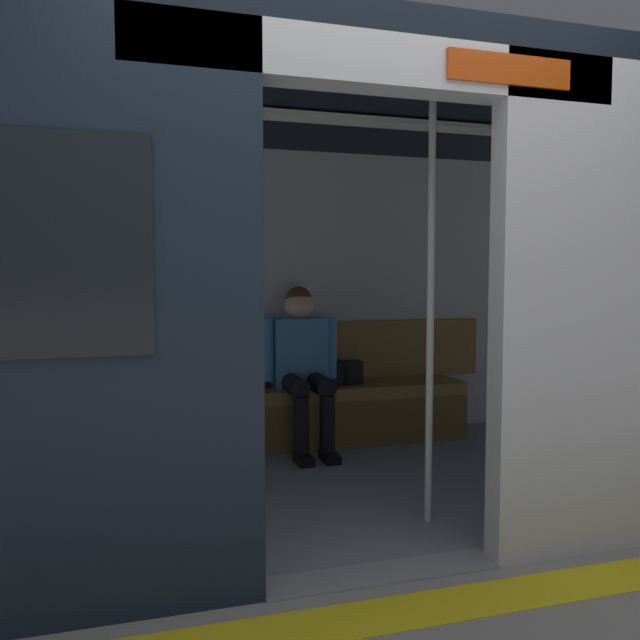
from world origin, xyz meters
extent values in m
plane|color=gray|center=(0.00, 0.00, 0.00)|extent=(60.00, 60.00, 0.00)
cube|color=yellow|center=(0.00, 0.30, 0.00)|extent=(8.00, 0.24, 0.01)
cube|color=silver|center=(-1.01, 0.02, 1.09)|extent=(1.01, 0.12, 2.17)
cube|color=black|center=(-1.01, 0.03, 1.35)|extent=(0.56, 0.02, 0.55)
cube|color=silver|center=(0.00, 0.00, 2.07)|extent=(2.02, 0.16, 0.20)
cube|color=#BF3F0C|center=(-0.51, 0.09, 2.07)|extent=(0.56, 0.02, 0.12)
cube|color=black|center=(0.00, -1.18, 2.23)|extent=(6.40, 2.52, 0.12)
cube|color=slate|center=(0.00, -1.18, 0.00)|extent=(6.08, 2.36, 0.01)
cube|color=silver|center=(0.00, -2.36, 1.09)|extent=(6.08, 0.10, 2.17)
cube|color=olive|center=(0.00, -2.30, 0.66)|extent=(3.52, 0.06, 0.45)
cube|color=white|center=(0.00, -1.18, 2.14)|extent=(4.48, 0.16, 0.03)
cube|color=gray|center=(0.00, 0.00, 0.01)|extent=(1.01, 0.19, 0.01)
cube|color=olive|center=(0.00, -2.08, 0.39)|extent=(2.91, 0.44, 0.09)
cube|color=brown|center=(0.00, -1.88, 0.17)|extent=(2.91, 0.04, 0.34)
cube|color=#4C8CC6|center=(-0.19, -2.06, 0.68)|extent=(0.38, 0.22, 0.50)
sphere|color=beige|center=(-0.19, -2.06, 1.03)|extent=(0.21, 0.21, 0.21)
sphere|color=brown|center=(-0.19, -2.07, 1.07)|extent=(0.19, 0.19, 0.19)
cylinder|color=#4C8CC6|center=(-0.43, -2.03, 0.71)|extent=(0.08, 0.08, 0.44)
cylinder|color=#4C8CC6|center=(0.04, -2.03, 0.71)|extent=(0.08, 0.08, 0.44)
cylinder|color=black|center=(-0.28, -1.86, 0.48)|extent=(0.14, 0.40, 0.14)
cylinder|color=black|center=(-0.10, -1.86, 0.48)|extent=(0.14, 0.40, 0.14)
cylinder|color=black|center=(-0.28, -1.66, 0.24)|extent=(0.10, 0.10, 0.39)
cylinder|color=black|center=(-0.10, -1.66, 0.24)|extent=(0.10, 0.10, 0.39)
cube|color=black|center=(-0.28, -1.61, 0.03)|extent=(0.10, 0.22, 0.06)
cube|color=black|center=(-0.10, -1.61, 0.03)|extent=(0.10, 0.22, 0.06)
cube|color=black|center=(-0.54, -2.07, 0.52)|extent=(0.26, 0.14, 0.17)
cube|color=black|center=(-0.54, -2.00, 0.51)|extent=(0.02, 0.01, 0.14)
cube|color=#B22D2D|center=(0.12, -2.08, 0.45)|extent=(0.24, 0.27, 0.03)
cylinder|color=silver|center=(0.45, -0.45, 1.08)|extent=(0.04, 0.04, 2.15)
cylinder|color=silver|center=(-0.45, -0.47, 1.08)|extent=(0.04, 0.04, 2.15)
camera|label=1|loc=(0.99, 2.41, 1.25)|focal=36.15mm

